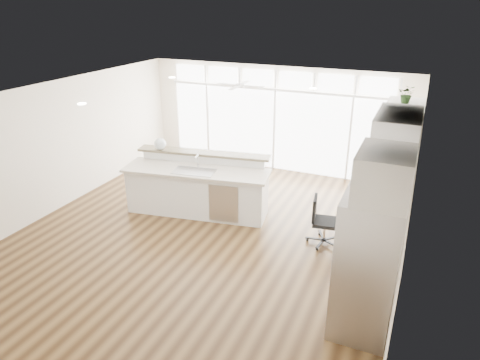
% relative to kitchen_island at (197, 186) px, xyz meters
% --- Properties ---
extents(floor, '(7.00, 8.00, 0.02)m').
position_rel_kitchen_island_xyz_m(floor, '(0.62, -0.82, -0.61)').
color(floor, '#3C2712').
rests_on(floor, ground).
extents(ceiling, '(7.00, 8.00, 0.02)m').
position_rel_kitchen_island_xyz_m(ceiling, '(0.62, -0.82, 2.10)').
color(ceiling, white).
rests_on(ceiling, wall_back).
extents(wall_back, '(7.00, 0.04, 2.70)m').
position_rel_kitchen_island_xyz_m(wall_back, '(0.62, 3.18, 0.75)').
color(wall_back, white).
rests_on(wall_back, floor).
extents(wall_front, '(7.00, 0.04, 2.70)m').
position_rel_kitchen_island_xyz_m(wall_front, '(0.62, -4.82, 0.75)').
color(wall_front, white).
rests_on(wall_front, floor).
extents(wall_left, '(0.04, 8.00, 2.70)m').
position_rel_kitchen_island_xyz_m(wall_left, '(-2.88, -0.82, 0.75)').
color(wall_left, white).
rests_on(wall_left, floor).
extents(wall_right, '(0.04, 8.00, 2.70)m').
position_rel_kitchen_island_xyz_m(wall_right, '(4.12, -0.82, 0.75)').
color(wall_right, white).
rests_on(wall_right, floor).
extents(glass_wall, '(5.80, 0.06, 2.08)m').
position_rel_kitchen_island_xyz_m(glass_wall, '(0.62, 3.12, 0.45)').
color(glass_wall, white).
rests_on(glass_wall, wall_back).
extents(transom_row, '(5.90, 0.06, 0.40)m').
position_rel_kitchen_island_xyz_m(transom_row, '(0.62, 3.12, 1.78)').
color(transom_row, white).
rests_on(transom_row, wall_back).
extents(desk_window, '(0.04, 0.85, 0.85)m').
position_rel_kitchen_island_xyz_m(desk_window, '(4.08, -0.52, 0.95)').
color(desk_window, white).
rests_on(desk_window, wall_right).
extents(ceiling_fan, '(1.16, 1.16, 0.32)m').
position_rel_kitchen_island_xyz_m(ceiling_fan, '(0.12, 1.98, 1.88)').
color(ceiling_fan, white).
rests_on(ceiling_fan, ceiling).
extents(recessed_lights, '(3.40, 3.00, 0.02)m').
position_rel_kitchen_island_xyz_m(recessed_lights, '(0.62, -0.62, 2.08)').
color(recessed_lights, white).
rests_on(recessed_lights, ceiling).
extents(oven_cabinet, '(0.64, 1.20, 2.50)m').
position_rel_kitchen_island_xyz_m(oven_cabinet, '(3.79, 0.98, 0.65)').
color(oven_cabinet, white).
rests_on(oven_cabinet, floor).
extents(desk_nook, '(0.72, 1.30, 0.76)m').
position_rel_kitchen_island_xyz_m(desk_nook, '(3.75, -0.52, -0.22)').
color(desk_nook, white).
rests_on(desk_nook, floor).
extents(upper_cabinets, '(0.64, 1.30, 0.64)m').
position_rel_kitchen_island_xyz_m(upper_cabinets, '(3.79, -0.52, 1.75)').
color(upper_cabinets, white).
rests_on(upper_cabinets, wall_right).
extents(refrigerator, '(0.76, 0.90, 2.00)m').
position_rel_kitchen_island_xyz_m(refrigerator, '(3.73, -2.17, 0.40)').
color(refrigerator, '#B5B6BA').
rests_on(refrigerator, floor).
extents(fridge_cabinet, '(0.64, 0.90, 0.60)m').
position_rel_kitchen_island_xyz_m(fridge_cabinet, '(3.79, -2.17, 1.70)').
color(fridge_cabinet, white).
rests_on(fridge_cabinet, wall_right).
extents(framed_photos, '(0.06, 0.22, 0.80)m').
position_rel_kitchen_island_xyz_m(framed_photos, '(4.08, 0.10, 0.80)').
color(framed_photos, black).
rests_on(framed_photos, wall_right).
extents(kitchen_island, '(3.18, 1.63, 1.20)m').
position_rel_kitchen_island_xyz_m(kitchen_island, '(0.00, 0.00, 0.00)').
color(kitchen_island, white).
rests_on(kitchen_island, floor).
extents(rug, '(1.04, 0.86, 0.01)m').
position_rel_kitchen_island_xyz_m(rug, '(3.55, -0.10, -0.60)').
color(rug, '#331810').
rests_on(rug, floor).
extents(office_chair, '(0.54, 0.51, 0.92)m').
position_rel_kitchen_island_xyz_m(office_chair, '(2.77, -0.19, -0.14)').
color(office_chair, black).
rests_on(office_chair, floor).
extents(fishbowl, '(0.32, 0.32, 0.26)m').
position_rel_kitchen_island_xyz_m(fishbowl, '(-1.00, 0.24, 0.73)').
color(fishbowl, silver).
rests_on(fishbowl, kitchen_island).
extents(monitor, '(0.10, 0.53, 0.44)m').
position_rel_kitchen_island_xyz_m(monitor, '(3.67, -0.52, 0.38)').
color(monitor, black).
rests_on(monitor, desk_nook).
extents(keyboard, '(0.18, 0.37, 0.02)m').
position_rel_kitchen_island_xyz_m(keyboard, '(3.50, -0.52, 0.17)').
color(keyboard, silver).
rests_on(keyboard, desk_nook).
extents(potted_plant, '(0.31, 0.34, 0.25)m').
position_rel_kitchen_island_xyz_m(potted_plant, '(3.79, 0.98, 2.02)').
color(potted_plant, '#315323').
rests_on(potted_plant, oven_cabinet).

